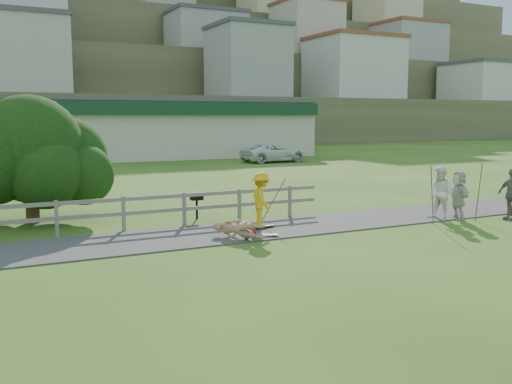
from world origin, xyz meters
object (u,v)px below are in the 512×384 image
at_px(skater_rider, 261,203).
at_px(spectator_d, 458,195).
at_px(car_white, 274,153).
at_px(skater_fallen, 239,229).
at_px(spectator_b, 512,194).
at_px(spectator_a, 441,193).
at_px(tree, 31,176).
at_px(bbq, 197,206).
at_px(car_silver, 68,161).

xyz_separation_m(skater_rider, spectator_d, (6.95, -1.44, -0.01)).
distance_m(skater_rider, car_white, 27.03).
bearing_deg(skater_fallen, spectator_b, -36.41).
bearing_deg(skater_fallen, spectator_a, -30.17).
distance_m(tree, bbq, 5.63).
height_order(spectator_d, tree, tree).
distance_m(spectator_d, car_white, 25.80).
bearing_deg(tree, car_silver, 78.16).
bearing_deg(car_white, skater_fallen, 145.70).
bearing_deg(spectator_b, skater_rider, -106.35).
bearing_deg(spectator_a, car_silver, -177.30).
xyz_separation_m(skater_rider, tree, (-6.36, 4.50, 0.71)).
distance_m(skater_rider, bbq, 2.98).
bearing_deg(spectator_b, spectator_d, -122.01).
xyz_separation_m(spectator_d, car_white, (6.25, 25.03, -0.12)).
bearing_deg(skater_rider, skater_fallen, 138.16).
relative_size(skater_rider, tree, 0.30).
relative_size(skater_fallen, car_silver, 0.45).
relative_size(skater_rider, spectator_d, 1.01).
bearing_deg(skater_rider, tree, 63.56).
relative_size(spectator_d, bbq, 1.93).
height_order(spectator_b, bbq, spectator_b).
bearing_deg(car_white, spectator_d, 162.12).
height_order(spectator_b, car_white, spectator_b).
distance_m(skater_rider, spectator_a, 6.47).
relative_size(spectator_a, spectator_d, 1.09).
height_order(skater_rider, bbq, skater_rider).
bearing_deg(bbq, spectator_a, -27.15).
relative_size(skater_fallen, spectator_a, 0.92).
height_order(skater_fallen, spectator_d, spectator_d).
distance_m(skater_fallen, spectator_a, 7.65).
bearing_deg(spectator_b, spectator_a, -118.46).
xyz_separation_m(spectator_a, car_silver, (-8.71, 24.82, -0.30)).
bearing_deg(spectator_b, bbq, -118.54).
distance_m(skater_fallen, spectator_d, 8.25).
xyz_separation_m(spectator_d, bbq, (-8.10, 4.15, -0.41)).
relative_size(car_silver, tree, 0.67).
distance_m(car_silver, car_white, 15.57).
xyz_separation_m(spectator_d, car_silver, (-9.31, 25.01, -0.23)).
bearing_deg(spectator_d, tree, -99.35).
height_order(skater_rider, spectator_d, skater_rider).
bearing_deg(bbq, spectator_b, -27.13).
bearing_deg(spectator_a, bbq, -134.49).
xyz_separation_m(spectator_b, tree, (-14.85, 6.87, 0.68)).
relative_size(skater_fallen, bbq, 1.93).
bearing_deg(bbq, skater_fallen, -91.24).
height_order(skater_fallen, car_silver, car_silver).
bearing_deg(car_silver, skater_rider, -172.08).
height_order(car_silver, bbq, car_silver).
bearing_deg(skater_fallen, car_white, 30.90).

